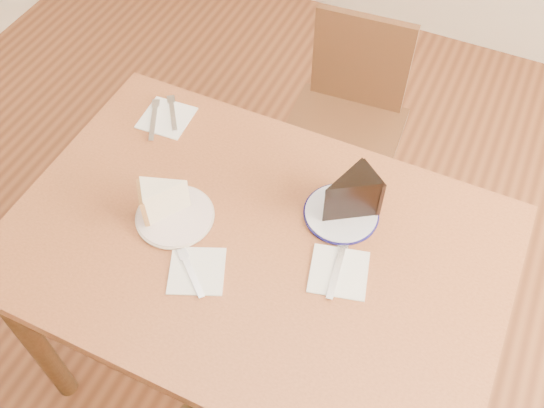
{
  "coord_description": "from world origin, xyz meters",
  "views": [
    {
      "loc": [
        0.38,
        -0.71,
        1.97
      ],
      "look_at": [
        0.01,
        0.09,
        0.8
      ],
      "focal_mm": 40.0,
      "sensor_mm": 36.0,
      "label": 1
    }
  ],
  "objects_px": {
    "table": "(255,264)",
    "plate_navy": "(341,214)",
    "chair_far": "(346,122)",
    "plate_cream": "(175,216)",
    "chocolate_cake": "(346,198)",
    "carrot_cake": "(167,199)"
  },
  "relations": [
    {
      "from": "chair_far",
      "to": "plate_navy",
      "type": "relative_size",
      "value": 4.45
    },
    {
      "from": "carrot_cake",
      "to": "chocolate_cake",
      "type": "xyz_separation_m",
      "value": [
        0.4,
        0.18,
        0.01
      ]
    },
    {
      "from": "chair_far",
      "to": "chocolate_cake",
      "type": "distance_m",
      "value": 0.73
    },
    {
      "from": "plate_cream",
      "to": "chocolate_cake",
      "type": "xyz_separation_m",
      "value": [
        0.38,
        0.19,
        0.06
      ]
    },
    {
      "from": "plate_cream",
      "to": "table",
      "type": "bearing_deg",
      "value": 4.53
    },
    {
      "from": "chair_far",
      "to": "chocolate_cake",
      "type": "relative_size",
      "value": 6.24
    },
    {
      "from": "chair_far",
      "to": "chocolate_cake",
      "type": "height_order",
      "value": "chocolate_cake"
    },
    {
      "from": "plate_navy",
      "to": "chocolate_cake",
      "type": "bearing_deg",
      "value": 35.07
    },
    {
      "from": "plate_navy",
      "to": "chocolate_cake",
      "type": "height_order",
      "value": "chocolate_cake"
    },
    {
      "from": "chair_far",
      "to": "carrot_cake",
      "type": "bearing_deg",
      "value": 70.91
    },
    {
      "from": "chair_far",
      "to": "plate_navy",
      "type": "height_order",
      "value": "chair_far"
    },
    {
      "from": "table",
      "to": "chair_far",
      "type": "relative_size",
      "value": 1.5
    },
    {
      "from": "plate_cream",
      "to": "carrot_cake",
      "type": "distance_m",
      "value": 0.05
    },
    {
      "from": "table",
      "to": "plate_navy",
      "type": "height_order",
      "value": "plate_navy"
    },
    {
      "from": "plate_cream",
      "to": "carrot_cake",
      "type": "height_order",
      "value": "carrot_cake"
    },
    {
      "from": "plate_cream",
      "to": "chocolate_cake",
      "type": "height_order",
      "value": "chocolate_cake"
    },
    {
      "from": "table",
      "to": "chair_far",
      "type": "height_order",
      "value": "chair_far"
    },
    {
      "from": "table",
      "to": "plate_cream",
      "type": "distance_m",
      "value": 0.24
    },
    {
      "from": "table",
      "to": "chair_far",
      "type": "distance_m",
      "value": 0.8
    },
    {
      "from": "table",
      "to": "plate_navy",
      "type": "relative_size",
      "value": 6.67
    },
    {
      "from": "chair_far",
      "to": "plate_cream",
      "type": "relative_size",
      "value": 4.28
    },
    {
      "from": "plate_navy",
      "to": "carrot_cake",
      "type": "relative_size",
      "value": 1.66
    }
  ]
}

